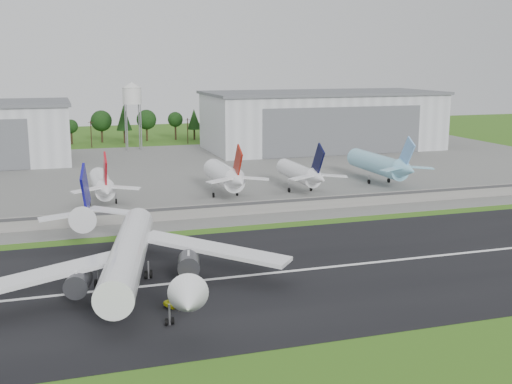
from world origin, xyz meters
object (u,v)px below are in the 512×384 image
object	(u,v)px
main_airliner	(130,262)
ground_vehicle	(178,301)
parked_jet_navy	(302,173)
parked_jet_red_b	(226,176)
parked_jet_red_a	(103,185)
parked_jet_skyblue	(382,165)

from	to	relation	value
main_airliner	ground_vehicle	bearing A→B (deg)	134.42
main_airliner	parked_jet_navy	bearing A→B (deg)	-118.99
parked_jet_red_b	parked_jet_navy	xyz separation A→B (m)	(22.96, -0.08, -0.46)
parked_jet_red_a	parked_jet_red_b	world-z (taller)	parked_jet_red_b
parked_jet_red_b	parked_jet_skyblue	world-z (taller)	parked_jet_skyblue
main_airliner	ground_vehicle	world-z (taller)	main_airliner
ground_vehicle	main_airliner	bearing A→B (deg)	8.61
main_airliner	parked_jet_red_a	world-z (taller)	main_airliner
main_airliner	parked_jet_red_a	bearing A→B (deg)	-78.78
parked_jet_red_b	parked_jet_navy	distance (m)	22.96
ground_vehicle	parked_jet_skyblue	distance (m)	114.98
ground_vehicle	parked_jet_red_b	xyz separation A→B (m)	(28.72, 76.91, 5.57)
ground_vehicle	parked_jet_red_b	world-z (taller)	parked_jet_red_b
main_airliner	parked_jet_navy	distance (m)	88.56
main_airliner	ground_vehicle	size ratio (longest dim) A/B	12.57
main_airliner	parked_jet_red_b	bearing A→B (deg)	-105.68
main_airliner	parked_jet_navy	size ratio (longest dim) A/B	1.88
parked_jet_red_a	parked_jet_red_b	distance (m)	34.22
parked_jet_red_b	parked_jet_navy	size ratio (longest dim) A/B	1.00
main_airliner	ground_vehicle	distance (m)	12.45
parked_jet_red_b	ground_vehicle	bearing A→B (deg)	-110.48
ground_vehicle	parked_jet_red_b	bearing A→B (deg)	-44.37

